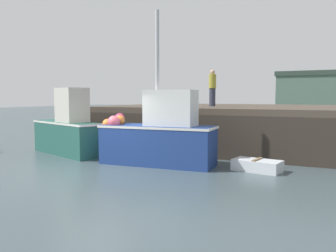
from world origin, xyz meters
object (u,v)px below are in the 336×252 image
rowboat (257,165)px  dockworker (212,88)px  fishing_boat_near_right (159,136)px  fishing_boat_near_left (68,131)px

rowboat → dockworker: (-3.09, 4.51, 2.62)m
fishing_boat_near_right → rowboat: bearing=7.2°
fishing_boat_near_left → dockworker: 6.80m
fishing_boat_near_left → dockworker: size_ratio=2.38×
fishing_boat_near_left → fishing_boat_near_right: (4.45, -0.38, 0.03)m
rowboat → dockworker: size_ratio=0.94×
fishing_boat_near_right → dockworker: fishing_boat_near_right is taller
fishing_boat_near_left → rowboat: 7.84m
fishing_boat_near_right → dockworker: bearing=87.0°
rowboat → dockworker: 6.06m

